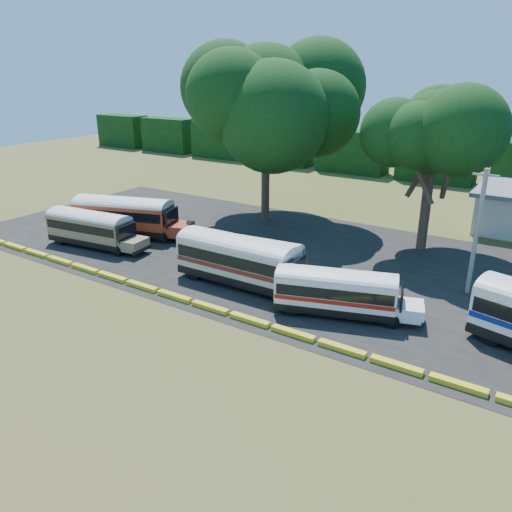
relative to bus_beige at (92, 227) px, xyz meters
The scene contains 12 objects.
ground 18.14m from the bus_beige, 16.12° to the right, with size 160.00×160.00×0.00m, color #44541C.
asphalt_strip 19.71m from the bus_beige, 20.85° to the left, with size 64.00×24.00×0.02m, color black.
curb 17.88m from the bus_beige, 13.03° to the right, with size 53.70×0.45×0.30m.
treeline_backdrop 46.37m from the bus_beige, 68.02° to the left, with size 130.00×4.00×6.00m.
bus_beige is the anchor object (origin of this frame).
bus_red 3.71m from the bus_beige, 86.08° to the left, with size 11.16×5.90×3.57m.
bus_cream_west 15.15m from the bus_beige, ahead, with size 10.76×2.78×3.53m.
bus_cream_east 15.30m from the bus_beige, ahead, with size 9.96×3.41×3.21m.
bus_white_red 22.85m from the bus_beige, ahead, with size 9.14×4.85×2.93m.
tree_west 19.44m from the bus_beige, 60.51° to the left, with size 13.19×13.19×16.58m.
tree_center 28.95m from the bus_beige, 31.97° to the left, with size 8.85×8.85×12.85m.
utility_pole 29.97m from the bus_beige, 14.74° to the left, with size 1.60×0.30×8.50m.
Camera 1 is at (16.46, -21.09, 14.25)m, focal length 35.00 mm.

